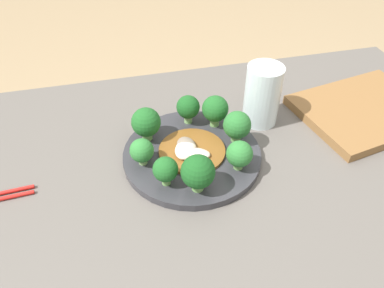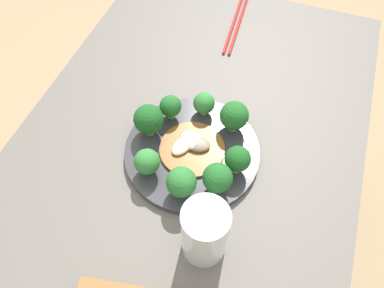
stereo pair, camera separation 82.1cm
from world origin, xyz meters
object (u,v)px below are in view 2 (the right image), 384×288
broccoli_northeast (171,106)px  stirfry_center (192,146)px  broccoli_northwest (147,162)px  broccoli_south (238,159)px  broccoli_east (204,103)px  plate (192,152)px  broccoli_southeast (234,116)px  broccoli_southwest (218,178)px  broccoli_north (149,120)px  drinking_glass (205,232)px  chopsticks (236,23)px  broccoli_west (181,182)px

broccoli_northeast → stirfry_center: bearing=-131.8°
broccoli_northwest → stirfry_center: 0.10m
broccoli_northwest → broccoli_south: bearing=-69.3°
broccoli_east → plate: bearing=-175.2°
broccoli_northwest → broccoli_southeast: 0.19m
broccoli_southwest → broccoli_north: (0.08, 0.16, 0.00)m
broccoli_southeast → stirfry_center: 0.10m
broccoli_north → drinking_glass: size_ratio=0.54×
broccoli_east → broccoli_north: broccoli_north is taller
broccoli_southeast → broccoli_south: broccoli_southeast is taller
plate → broccoli_northeast: 0.10m
broccoli_southeast → chopsticks: broccoli_southeast is taller
broccoli_northeast → broccoli_southeast: broccoli_southeast is taller
drinking_glass → broccoli_west: bearing=41.5°
broccoli_northwest → broccoli_southwest: 0.13m
drinking_glass → chopsticks: 0.59m
broccoli_southeast → drinking_glass: (-0.25, -0.02, 0.01)m
broccoli_southwest → chopsticks: size_ratio=0.29×
broccoli_northeast → chopsticks: 0.35m
broccoli_north → chopsticks: 0.40m
broccoli_southeast → broccoli_north: 0.17m
plate → broccoli_east: 0.10m
broccoli_west → broccoli_southeast: bearing=-15.4°
broccoli_northeast → stirfry_center: 0.09m
drinking_glass → chopsticks: drinking_glass is taller
broccoli_east → stirfry_center: 0.09m
broccoli_southeast → broccoli_south: (-0.09, -0.03, -0.00)m
broccoli_east → broccoli_north: 0.12m
broccoli_west → stirfry_center: broccoli_west is taller
plate → broccoli_south: size_ratio=4.24×
broccoli_south → broccoli_north: bearing=81.9°
broccoli_northeast → broccoli_west: bearing=-152.4°
broccoli_southeast → broccoli_north: (-0.06, 0.15, 0.00)m
broccoli_southwest → broccoli_southeast: bearing=4.3°
broccoli_east → broccoli_southeast: bearing=-105.1°
broccoli_southwest → broccoli_northeast: (0.13, 0.14, -0.01)m
broccoli_northwest → broccoli_north: 0.09m
broccoli_northwest → broccoli_south: 0.16m
stirfry_center → chopsticks: (0.40, 0.02, -0.02)m
broccoli_west → broccoli_southeast: size_ratio=0.94×
chopsticks → broccoli_southeast: bearing=-165.6°
broccoli_northeast → broccoli_east: bearing=-61.6°
plate → broccoli_southwest: broccoli_southwest is taller
broccoli_north → chopsticks: size_ratio=0.30×
broccoli_west → chopsticks: 0.50m
broccoli_west → broccoli_south: broccoli_west is taller
broccoli_east → broccoli_north: size_ratio=0.75×
plate → drinking_glass: drinking_glass is taller
broccoli_east → chopsticks: bearing=3.2°
broccoli_northwest → broccoli_northeast: broccoli_northwest is taller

